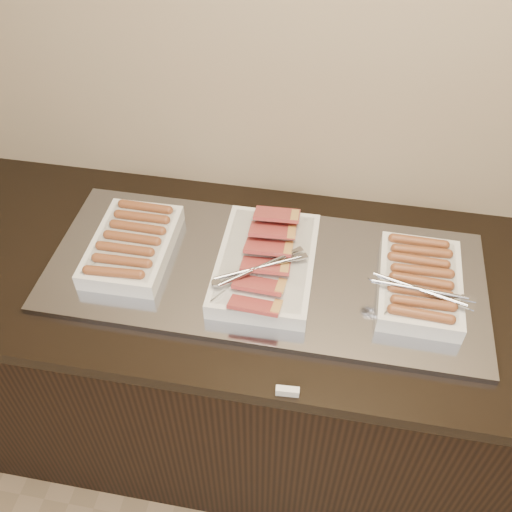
{
  "coord_description": "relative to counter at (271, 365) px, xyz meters",
  "views": [
    {
      "loc": [
        0.14,
        1.08,
        2.08
      ],
      "look_at": [
        -0.05,
        2.13,
        0.97
      ],
      "focal_mm": 40.0,
      "sensor_mm": 36.0,
      "label": 1
    }
  ],
  "objects": [
    {
      "name": "label_holder",
      "position": [
        0.09,
        -0.36,
        0.46
      ],
      "size": [
        0.06,
        0.02,
        0.02
      ],
      "primitive_type": "cube",
      "rotation": [
        0.0,
        0.0,
        0.06
      ],
      "color": "silver",
      "rests_on": "counter"
    },
    {
      "name": "dish_left",
      "position": [
        -0.4,
        0.0,
        0.5
      ],
      "size": [
        0.22,
        0.33,
        0.07
      ],
      "rotation": [
        0.0,
        0.0,
        0.01
      ],
      "color": "silver",
      "rests_on": "warming_tray"
    },
    {
      "name": "dish_right",
      "position": [
        0.39,
        -0.0,
        0.5
      ],
      "size": [
        0.27,
        0.32,
        0.08
      ],
      "rotation": [
        0.0,
        0.0,
        -0.01
      ],
      "color": "silver",
      "rests_on": "warming_tray"
    },
    {
      "name": "counter",
      "position": [
        0.0,
        0.0,
        0.0
      ],
      "size": [
        2.06,
        0.76,
        0.9
      ],
      "color": "black",
      "rests_on": "ground"
    },
    {
      "name": "dish_center",
      "position": [
        -0.02,
        -0.0,
        0.5
      ],
      "size": [
        0.27,
        0.41,
        0.09
      ],
      "rotation": [
        0.0,
        0.0,
        0.01
      ],
      "color": "silver",
      "rests_on": "warming_tray"
    },
    {
      "name": "warming_tray",
      "position": [
        -0.03,
        0.0,
        0.46
      ],
      "size": [
        1.2,
        0.5,
        0.02
      ],
      "primitive_type": "cube",
      "color": "#90929D",
      "rests_on": "counter"
    }
  ]
}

